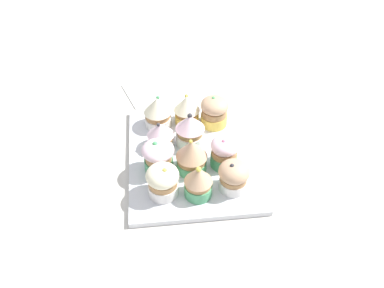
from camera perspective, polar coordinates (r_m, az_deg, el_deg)
ground_plane at (r=85.45cm, az=0.00°, el=-2.81°), size 180.00×180.00×3.00cm
baking_tray at (r=83.96cm, az=0.00°, el=-1.81°), size 32.85×26.10×1.20cm
cupcake_0 at (r=75.11cm, az=5.96°, el=-4.56°), size 5.89×5.89×6.74cm
cupcake_1 at (r=79.36cm, az=4.62°, el=-1.10°), size 5.54×5.54×7.12cm
cupcake_2 at (r=88.98cm, az=3.20°, el=4.70°), size 6.20×6.20×7.22cm
cupcake_3 at (r=73.55cm, az=0.87°, el=-5.37°), size 5.29×5.29×7.33cm
cupcake_4 at (r=77.83cm, az=-0.05°, el=-1.62°), size 6.21×6.21×7.81cm
cupcake_5 at (r=83.70cm, az=-0.43°, el=2.07°), size 6.16×6.16×7.71cm
cupcake_6 at (r=89.20cm, az=-0.58°, el=5.01°), size 5.81×5.81×7.39cm
cupcake_7 at (r=73.95cm, az=-4.18°, el=-5.22°), size 6.15×6.15×7.06cm
cupcake_8 at (r=78.32cm, az=-4.82°, el=-1.74°), size 6.37×6.37×7.14cm
cupcake_9 at (r=83.43cm, az=-4.49°, el=1.27°), size 5.67×5.67×6.48cm
cupcake_10 at (r=88.59cm, az=-4.93°, el=4.59°), size 6.07×6.07×7.72cm
napkin at (r=103.00cm, az=-4.61°, el=7.49°), size 18.32×19.60×0.60cm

